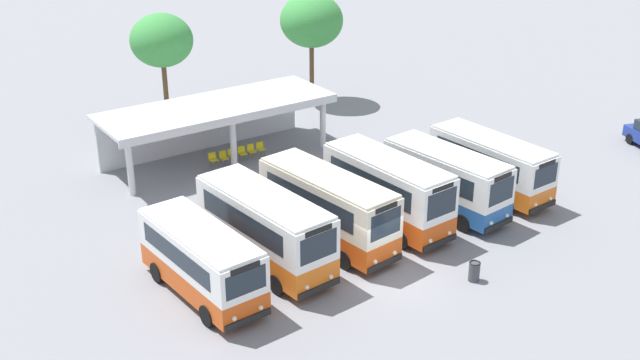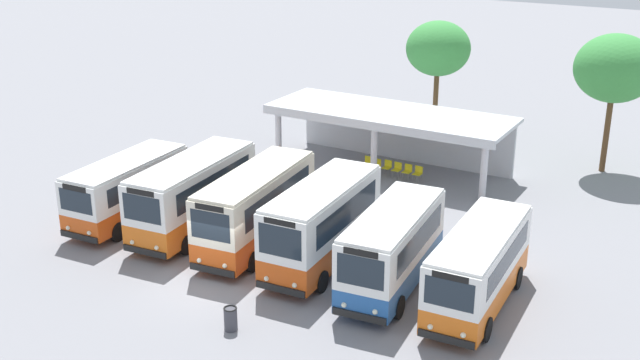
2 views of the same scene
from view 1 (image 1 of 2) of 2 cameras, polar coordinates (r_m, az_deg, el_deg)
name	(u,v)px [view 1 (image 1 of 2)]	position (r m, az deg, el deg)	size (l,w,h in m)	color
ground_plane	(390,278)	(34.16, 5.17, -7.12)	(180.00, 180.00, 0.00)	gray
city_bus_nearest_orange	(202,259)	(32.40, -8.66, -5.73)	(2.63, 6.95, 3.03)	black
city_bus_second_in_row	(265,227)	(34.20, -4.05, -3.42)	(2.93, 7.70, 3.42)	black
city_bus_middle_cream	(328,206)	(35.91, 0.56, -1.94)	(2.97, 7.80, 3.44)	black
city_bus_fourth_amber	(387,189)	(37.67, 4.95, -0.67)	(2.68, 7.34, 3.52)	black
city_bus_fifth_blue	(446,179)	(39.53, 9.20, 0.10)	(2.84, 7.06, 3.24)	black
city_bus_far_end_green	(490,163)	(42.00, 12.36, 1.20)	(2.49, 7.22, 3.10)	black
terminal_canopy	(212,115)	(46.07, -7.87, 4.75)	(13.61, 4.78, 3.40)	silver
waiting_chair_end_by_column	(213,159)	(45.19, -7.83, 1.57)	(0.46, 0.46, 0.86)	slate
waiting_chair_second_from_end	(224,157)	(45.35, -7.07, 1.69)	(0.46, 0.46, 0.86)	slate
waiting_chair_middle_seat	(232,154)	(45.69, -6.43, 1.90)	(0.46, 0.46, 0.86)	slate
waiting_chair_fourth_seat	(242,152)	(45.91, -5.72, 2.04)	(0.46, 0.46, 0.86)	slate
waiting_chair_fifth_seat	(251,150)	(46.19, -5.04, 2.21)	(0.46, 0.46, 0.86)	slate
waiting_chair_far_end_seat	(261,148)	(46.46, -4.37, 2.37)	(0.46, 0.46, 0.86)	slate
roadside_tree_behind_canopy	(162,41)	(50.71, -11.51, 9.95)	(3.97, 3.97, 7.41)	brown
roadside_tree_east_of_canopy	(312,21)	(54.65, -0.62, 11.57)	(4.36, 4.36, 7.71)	brown
litter_bin_apron	(474,271)	(34.24, 11.21, -6.56)	(0.49, 0.49, 0.90)	#3F3F47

